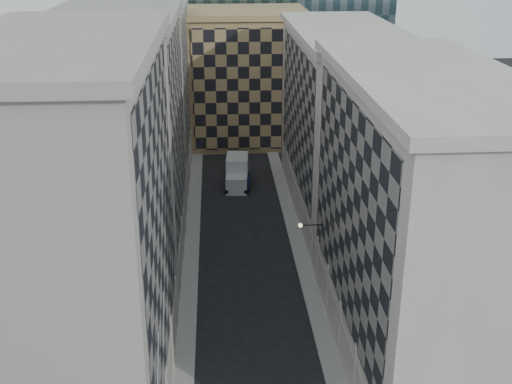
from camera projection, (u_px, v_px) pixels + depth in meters
name	position (u px, v px, depth m)	size (l,w,h in m)	color
sidewalk_west	(191.00, 260.00, 60.33)	(1.50, 100.00, 0.15)	gray
sidewalk_east	(302.00, 257.00, 60.97)	(1.50, 100.00, 0.15)	gray
bldg_left_a	(79.00, 239.00, 38.01)	(10.80, 22.80, 23.70)	#A09C90
bldg_left_b	(125.00, 137.00, 58.53)	(10.80, 22.80, 22.70)	gray
bldg_left_c	(148.00, 88.00, 79.06)	(10.80, 22.80, 21.70)	#A09C90
bldg_right_a	(416.00, 224.00, 43.58)	(10.80, 26.80, 20.70)	#B4AEA5
bldg_right_b	(342.00, 122.00, 68.72)	(10.80, 28.80, 19.70)	#B4AEA5
tan_block	(247.00, 76.00, 92.27)	(16.80, 14.80, 18.80)	#9F8C54
flagpoles_left	(161.00, 340.00, 35.12)	(0.10, 6.33, 2.33)	gray
bracket_lamp	(302.00, 225.00, 53.06)	(1.98, 0.36, 0.36)	black
box_truck	(237.00, 174.00, 77.80)	(3.02, 6.51, 3.48)	silver
dark_car	(243.00, 181.00, 77.43)	(1.62, 4.65, 1.53)	#10123E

